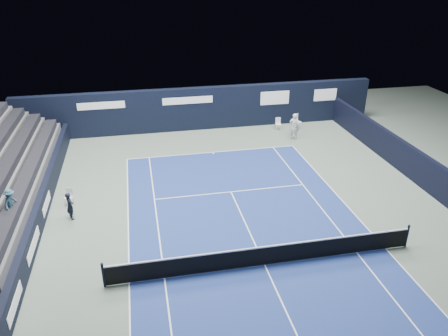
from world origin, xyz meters
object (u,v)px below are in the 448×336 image
at_px(folding_chair_back_b, 297,120).
at_px(folding_chair_back_a, 278,121).
at_px(tennis_player, 294,126).
at_px(tennis_net, 265,255).
at_px(line_judge_chair, 69,195).

bearing_deg(folding_chair_back_b, folding_chair_back_a, 151.57).
distance_m(folding_chair_back_a, folding_chair_back_b, 1.39).
xyz_separation_m(folding_chair_back_b, tennis_player, (-0.92, -1.95, 0.30)).
relative_size(tennis_net, tennis_player, 7.04).
relative_size(folding_chair_back_a, line_judge_chair, 1.00).
relative_size(folding_chair_back_b, tennis_net, 0.08).
height_order(line_judge_chair, tennis_player, tennis_player).
xyz_separation_m(line_judge_chair, tennis_net, (8.39, -6.83, 0.01)).
distance_m(folding_chair_back_a, tennis_net, 16.20).
xyz_separation_m(folding_chair_back_a, folding_chair_back_b, (1.39, -0.10, 0.03)).
distance_m(tennis_net, tennis_player, 14.48).
bearing_deg(tennis_player, folding_chair_back_b, 64.74).
distance_m(line_judge_chair, tennis_player, 15.73).
bearing_deg(folding_chair_back_b, line_judge_chair, -175.74).
height_order(folding_chair_back_b, tennis_player, tennis_player).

